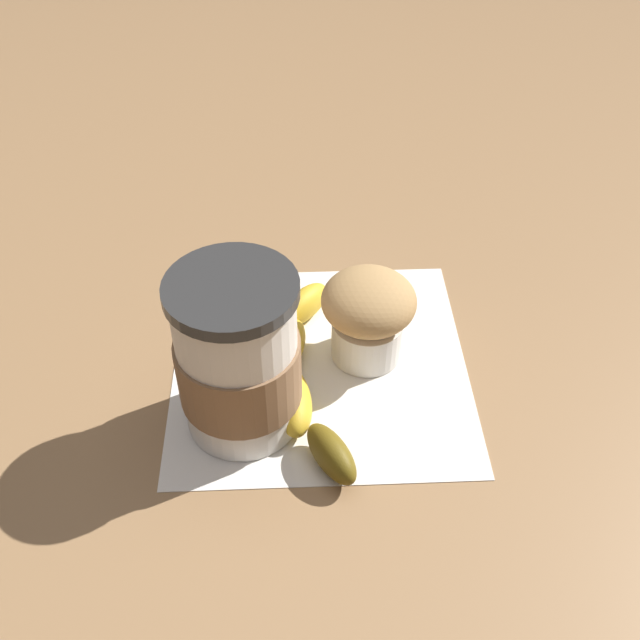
# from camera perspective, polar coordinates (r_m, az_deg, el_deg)

# --- Properties ---
(ground_plane) EXTENTS (3.00, 3.00, 0.00)m
(ground_plane) POSITION_cam_1_polar(r_m,az_deg,el_deg) (0.66, 0.00, -3.40)
(ground_plane) COLOR #936D47
(paper_napkin) EXTENTS (0.29, 0.29, 0.00)m
(paper_napkin) POSITION_cam_1_polar(r_m,az_deg,el_deg) (0.66, 0.00, -3.36)
(paper_napkin) COLOR white
(paper_napkin) RESTS_ON ground_plane
(coffee_cup) EXTENTS (0.10, 0.10, 0.14)m
(coffee_cup) POSITION_cam_1_polar(r_m,az_deg,el_deg) (0.57, -6.25, -3.00)
(coffee_cup) COLOR silver
(coffee_cup) RESTS_ON paper_napkin
(muffin) EXTENTS (0.08, 0.08, 0.08)m
(muffin) POSITION_cam_1_polar(r_m,az_deg,el_deg) (0.64, 3.69, 0.51)
(muffin) COLOR white
(muffin) RESTS_ON paper_napkin
(banana) EXTENTS (0.23, 0.10, 0.03)m
(banana) POSITION_cam_1_polar(r_m,az_deg,el_deg) (0.63, -1.54, -4.08)
(banana) COLOR gold
(banana) RESTS_ON paper_napkin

